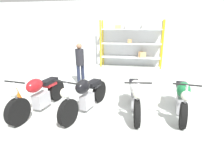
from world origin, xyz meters
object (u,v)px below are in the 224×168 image
(motorcycle_white, at_px, (135,96))
(person_browsing, at_px, (80,61))
(shelving_rack, at_px, (132,43))
(traffic_cone, at_px, (18,96))
(motorcycle_red, at_px, (39,95))
(motorcycle_green, at_px, (182,98))
(motorcycle_black, at_px, (85,95))

(motorcycle_white, xyz_separation_m, person_browsing, (-2.27, 2.10, 0.44))
(shelving_rack, bearing_deg, traffic_cone, -116.17)
(shelving_rack, xyz_separation_m, motorcycle_red, (-2.02, -6.03, -0.87))
(shelving_rack, relative_size, motorcycle_green, 1.76)
(motorcycle_white, relative_size, traffic_cone, 3.67)
(person_browsing, relative_size, traffic_cone, 2.92)
(motorcycle_white, distance_m, motorcycle_green, 1.21)
(motorcycle_black, xyz_separation_m, person_browsing, (-0.97, 2.29, 0.45))
(traffic_cone, bearing_deg, motorcycle_white, 2.06)
(motorcycle_black, relative_size, motorcycle_white, 1.06)
(shelving_rack, relative_size, person_browsing, 2.14)
(motorcycle_black, height_order, motorcycle_green, motorcycle_black)
(motorcycle_black, distance_m, traffic_cone, 2.10)
(motorcycle_green, relative_size, traffic_cone, 3.56)
(motorcycle_red, distance_m, motorcycle_green, 3.78)
(motorcycle_green, bearing_deg, motorcycle_red, -75.90)
(motorcycle_black, relative_size, person_browsing, 1.33)
(motorcycle_white, xyz_separation_m, motorcycle_green, (1.20, 0.16, -0.04))
(person_browsing, xyz_separation_m, traffic_cone, (-1.12, -2.23, -0.67))
(shelving_rack, height_order, traffic_cone, shelving_rack)
(traffic_cone, bearing_deg, shelving_rack, 63.83)
(shelving_rack, relative_size, traffic_cone, 6.26)
(shelving_rack, height_order, motorcycle_white, shelving_rack)
(shelving_rack, height_order, motorcycle_black, shelving_rack)
(motorcycle_red, relative_size, motorcycle_black, 1.02)
(shelving_rack, distance_m, motorcycle_red, 6.42)
(motorcycle_black, bearing_deg, motorcycle_red, -69.50)
(motorcycle_white, height_order, person_browsing, person_browsing)
(shelving_rack, distance_m, traffic_cone, 6.57)
(motorcycle_green, bearing_deg, traffic_cone, -79.84)
(motorcycle_green, distance_m, traffic_cone, 4.59)
(motorcycle_black, relative_size, traffic_cone, 3.87)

